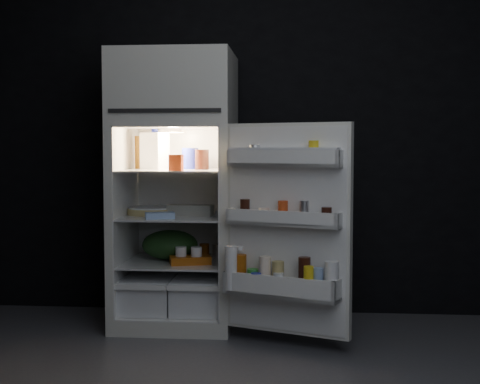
# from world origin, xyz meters

# --- Properties ---
(wall_back) EXTENTS (4.00, 0.00, 2.70)m
(wall_back) POSITION_xyz_m (0.00, 1.70, 1.35)
(wall_back) COLOR black
(wall_back) RESTS_ON ground
(wall_front) EXTENTS (4.00, 0.00, 2.70)m
(wall_front) POSITION_xyz_m (0.00, -1.70, 1.35)
(wall_front) COLOR black
(wall_front) RESTS_ON ground
(refrigerator) EXTENTS (0.76, 0.71, 1.78)m
(refrigerator) POSITION_xyz_m (-0.56, 1.32, 0.96)
(refrigerator) COLOR silver
(refrigerator) RESTS_ON ground
(fridge_door) EXTENTS (0.74, 0.44, 1.22)m
(fridge_door) POSITION_xyz_m (0.17, 0.80, 0.68)
(fridge_door) COLOR silver
(fridge_door) RESTS_ON ground
(milk_jug) EXTENTS (0.18, 0.18, 0.24)m
(milk_jug) POSITION_xyz_m (-0.70, 1.32, 1.15)
(milk_jug) COLOR white
(milk_jug) RESTS_ON refrigerator
(mayo_jar) EXTENTS (0.12, 0.12, 0.14)m
(mayo_jar) POSITION_xyz_m (-0.47, 1.37, 1.10)
(mayo_jar) COLOR #1D279D
(mayo_jar) RESTS_ON refrigerator
(jam_jar) EXTENTS (0.11, 0.11, 0.13)m
(jam_jar) POSITION_xyz_m (-0.38, 1.26, 1.09)
(jam_jar) COLOR black
(jam_jar) RESTS_ON refrigerator
(amber_bottle) EXTENTS (0.08, 0.08, 0.22)m
(amber_bottle) POSITION_xyz_m (-0.82, 1.42, 1.14)
(amber_bottle) COLOR #C67A1F
(amber_bottle) RESTS_ON refrigerator
(small_carton) EXTENTS (0.09, 0.07, 0.10)m
(small_carton) POSITION_xyz_m (-0.51, 1.06, 1.08)
(small_carton) COLOR #CB4217
(small_carton) RESTS_ON refrigerator
(egg_carton) EXTENTS (0.30, 0.14, 0.07)m
(egg_carton) POSITION_xyz_m (-0.46, 1.27, 0.76)
(egg_carton) COLOR gray
(egg_carton) RESTS_ON refrigerator
(pie) EXTENTS (0.33, 0.33, 0.04)m
(pie) POSITION_xyz_m (-0.72, 1.33, 0.75)
(pie) COLOR tan
(pie) RESTS_ON refrigerator
(flat_package) EXTENTS (0.20, 0.14, 0.04)m
(flat_package) POSITION_xyz_m (-0.62, 1.06, 0.75)
(flat_package) COLOR #85A2CE
(flat_package) RESTS_ON refrigerator
(wrapped_pkg) EXTENTS (0.12, 0.10, 0.05)m
(wrapped_pkg) POSITION_xyz_m (-0.37, 1.42, 0.75)
(wrapped_pkg) COLOR #F6E1C9
(wrapped_pkg) RESTS_ON refrigerator
(produce_bag) EXTENTS (0.39, 0.34, 0.20)m
(produce_bag) POSITION_xyz_m (-0.60, 1.32, 0.52)
(produce_bag) COLOR #193815
(produce_bag) RESTS_ON refrigerator
(yogurt_tray) EXTENTS (0.28, 0.20, 0.05)m
(yogurt_tray) POSITION_xyz_m (-0.44, 1.16, 0.45)
(yogurt_tray) COLOR #9F4B0D
(yogurt_tray) RESTS_ON refrigerator
(small_can_red) EXTENTS (0.09, 0.09, 0.09)m
(small_can_red) POSITION_xyz_m (-0.39, 1.45, 0.47)
(small_can_red) COLOR #9F4B0D
(small_can_red) RESTS_ON refrigerator
(small_can_silver) EXTENTS (0.08, 0.08, 0.09)m
(small_can_silver) POSITION_xyz_m (-0.30, 1.43, 0.47)
(small_can_silver) COLOR silver
(small_can_silver) RESTS_ON refrigerator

